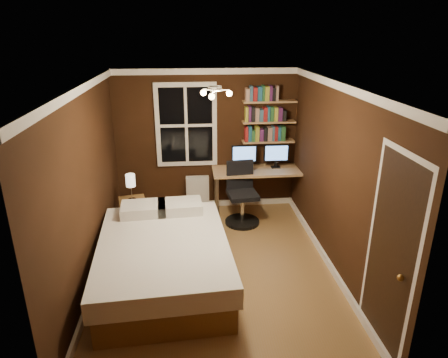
{
  "coord_description": "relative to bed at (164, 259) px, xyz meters",
  "views": [
    {
      "loc": [
        -0.32,
        -4.75,
        3.11
      ],
      "look_at": [
        0.16,
        0.45,
        1.14
      ],
      "focal_mm": 32.0,
      "sensor_mm": 36.0,
      "label": 1
    }
  ],
  "objects": [
    {
      "name": "bookshelf_middle",
      "position": [
        1.76,
        2.23,
        1.27
      ],
      "size": [
        0.92,
        0.22,
        0.03
      ],
      "primitive_type": "cube",
      "color": "tan",
      "rests_on": "wall_back"
    },
    {
      "name": "radiator",
      "position": [
        0.5,
        2.24,
        -0.02
      ],
      "size": [
        0.41,
        0.14,
        0.62
      ],
      "primitive_type": "cube",
      "color": "silver",
      "rests_on": "ground"
    },
    {
      "name": "books_row_lower",
      "position": [
        1.76,
        2.23,
        1.05
      ],
      "size": [
        0.66,
        0.16,
        0.23
      ],
      "primitive_type": null,
      "color": "maroon",
      "rests_on": "bookshelf_lower"
    },
    {
      "name": "office_chair",
      "position": [
        1.23,
        1.62,
        0.08
      ],
      "size": [
        0.58,
        0.58,
        1.06
      ],
      "rotation": [
        0.0,
        0.0,
        0.11
      ],
      "color": "black",
      "rests_on": "ground"
    },
    {
      "name": "monitor_right",
      "position": [
        1.89,
        2.1,
        0.69
      ],
      "size": [
        0.44,
        0.12,
        0.42
      ],
      "primitive_type": null,
      "color": "black",
      "rests_on": "desk"
    },
    {
      "name": "wall_right",
      "position": [
        2.28,
        0.25,
        0.92
      ],
      "size": [
        0.04,
        4.2,
        2.5
      ],
      "primitive_type": "cube",
      "color": "black",
      "rests_on": "ground"
    },
    {
      "name": "bookshelf_upper",
      "position": [
        1.76,
        2.23,
        1.62
      ],
      "size": [
        0.92,
        0.22,
        0.03
      ],
      "primitive_type": "cube",
      "color": "tan",
      "rests_on": "wall_back"
    },
    {
      "name": "door",
      "position": [
        2.27,
        -1.3,
        0.7
      ],
      "size": [
        0.03,
        0.82,
        2.05
      ],
      "primitive_type": null,
      "color": "black",
      "rests_on": "ground"
    },
    {
      "name": "door_knob",
      "position": [
        2.23,
        -1.6,
        0.67
      ],
      "size": [
        0.06,
        0.06,
        0.06
      ],
      "primitive_type": "sphere",
      "color": "#C58E3E",
      "rests_on": "door"
    },
    {
      "name": "bedside_lamp",
      "position": [
        -0.58,
        1.55,
        0.41
      ],
      "size": [
        0.15,
        0.15,
        0.44
      ],
      "primitive_type": null,
      "color": "beige",
      "rests_on": "nightstand"
    },
    {
      "name": "books_row_middle",
      "position": [
        1.76,
        2.23,
        1.4
      ],
      "size": [
        0.66,
        0.16,
        0.23
      ],
      "primitive_type": null,
      "color": "#1C597E",
      "rests_on": "bookshelf_middle"
    },
    {
      "name": "bed",
      "position": [
        0.0,
        0.0,
        0.0
      ],
      "size": [
        1.75,
        2.34,
        0.76
      ],
      "rotation": [
        0.0,
        0.0,
        0.06
      ],
      "color": "brown",
      "rests_on": "ground"
    },
    {
      "name": "desk",
      "position": [
        1.61,
        2.02,
        0.42
      ],
      "size": [
        1.69,
        0.63,
        0.8
      ],
      "color": "tan",
      "rests_on": "ground"
    },
    {
      "name": "ceiling",
      "position": [
        0.68,
        0.25,
        2.17
      ],
      "size": [
        3.2,
        4.2,
        0.02
      ],
      "primitive_type": "cube",
      "color": "white",
      "rests_on": "wall_back"
    },
    {
      "name": "floor",
      "position": [
        0.68,
        0.25,
        -0.33
      ],
      "size": [
        4.2,
        4.2,
        0.0
      ],
      "primitive_type": "plane",
      "color": "olive",
      "rests_on": "ground"
    },
    {
      "name": "wall_back",
      "position": [
        0.68,
        2.35,
        0.92
      ],
      "size": [
        3.2,
        0.04,
        2.5
      ],
      "primitive_type": "cube",
      "color": "black",
      "rests_on": "ground"
    },
    {
      "name": "bookshelf_lower",
      "position": [
        1.76,
        2.23,
        0.92
      ],
      "size": [
        0.92,
        0.22,
        0.03
      ],
      "primitive_type": "cube",
      "color": "tan",
      "rests_on": "wall_back"
    },
    {
      "name": "wall_left",
      "position": [
        -0.92,
        0.25,
        0.92
      ],
      "size": [
        0.04,
        4.2,
        2.5
      ],
      "primitive_type": "cube",
      "color": "black",
      "rests_on": "ground"
    },
    {
      "name": "window",
      "position": [
        0.33,
        2.32,
        1.22
      ],
      "size": [
        1.06,
        0.06,
        1.46
      ],
      "primitive_type": "cube",
      "color": "white",
      "rests_on": "wall_back"
    },
    {
      "name": "monitor_left",
      "position": [
        1.32,
        2.1,
        0.69
      ],
      "size": [
        0.44,
        0.12,
        0.42
      ],
      "primitive_type": null,
      "color": "black",
      "rests_on": "desk"
    },
    {
      "name": "desk_lamp",
      "position": [
        2.36,
        1.9,
        0.7
      ],
      "size": [
        0.14,
        0.32,
        0.44
      ],
      "primitive_type": null,
      "color": "silver",
      "rests_on": "desk"
    },
    {
      "name": "nightstand",
      "position": [
        -0.58,
        1.55,
        -0.07
      ],
      "size": [
        0.49,
        0.49,
        0.52
      ],
      "primitive_type": "cube",
      "rotation": [
        0.0,
        0.0,
        0.2
      ],
      "color": "brown",
      "rests_on": "ground"
    },
    {
      "name": "ceiling_fixture",
      "position": [
        0.68,
        0.15,
        2.07
      ],
      "size": [
        0.44,
        0.44,
        0.18
      ],
      "primitive_type": null,
      "color": "beige",
      "rests_on": "ceiling"
    },
    {
      "name": "books_row_upper",
      "position": [
        1.76,
        2.23,
        1.75
      ],
      "size": [
        0.54,
        0.16,
        0.23
      ],
      "primitive_type": null,
      "color": "#285F2F",
      "rests_on": "bookshelf_upper"
    }
  ]
}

